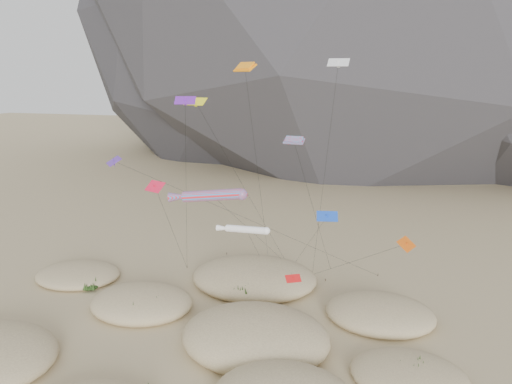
# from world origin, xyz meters

# --- Properties ---
(ground) EXTENTS (500.00, 500.00, 0.00)m
(ground) POSITION_xyz_m (0.00, 0.00, 0.00)
(ground) COLOR #CCB789
(ground) RESTS_ON ground
(dunes) EXTENTS (50.63, 38.61, 4.43)m
(dunes) POSITION_xyz_m (-2.38, 4.74, 0.77)
(dunes) COLOR #CCB789
(dunes) RESTS_ON ground
(dune_grass) EXTENTS (41.06, 29.40, 1.59)m
(dune_grass) POSITION_xyz_m (-0.68, 3.02, 0.86)
(dune_grass) COLOR black
(dune_grass) RESTS_ON ground
(kite_stakes) EXTENTS (24.72, 6.48, 0.30)m
(kite_stakes) POSITION_xyz_m (0.69, 23.09, 0.15)
(kite_stakes) COLOR #3F2D1E
(kite_stakes) RESTS_ON ground
(rainbow_tube_kite) EXTENTS (8.68, 18.15, 14.43)m
(rainbow_tube_kite) POSITION_xyz_m (-2.66, 7.40, 13.52)
(rainbow_tube_kite) COLOR red
(rainbow_tube_kite) RESTS_ON ground
(white_tube_kite) EXTENTS (6.52, 12.79, 9.31)m
(white_tube_kite) POSITION_xyz_m (-0.77, 12.48, 8.65)
(white_tube_kite) COLOR white
(white_tube_kite) RESTS_ON ground
(orange_parafoil) EXTENTS (2.87, 15.99, 26.44)m
(orange_parafoil) POSITION_xyz_m (-0.50, 12.41, 25.63)
(orange_parafoil) COLOR orange
(orange_parafoil) RESTS_ON ground
(multi_parafoil) EXTENTS (3.63, 13.28, 19.04)m
(multi_parafoil) POSITION_xyz_m (4.64, 12.91, 18.36)
(multi_parafoil) COLOR red
(multi_parafoil) RESTS_ON ground
(delta_kites) EXTENTS (31.67, 19.31, 26.70)m
(delta_kites) POSITION_xyz_m (-0.00, 9.83, 16.24)
(delta_kites) COLOR red
(delta_kites) RESTS_ON ground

